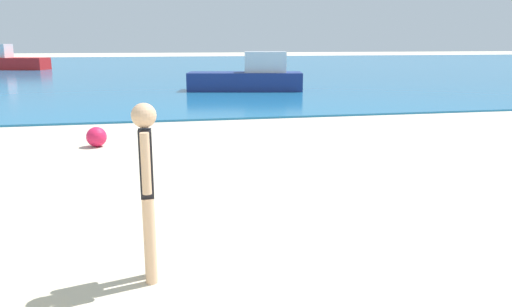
% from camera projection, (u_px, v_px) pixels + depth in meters
% --- Properties ---
extents(water, '(160.00, 60.00, 0.06)m').
position_uv_depth(water, '(172.00, 67.00, 42.64)').
color(water, '#1E6B9E').
rests_on(water, ground).
extents(person_standing, '(0.22, 0.38, 1.65)m').
position_uv_depth(person_standing, '(147.00, 182.00, 4.45)').
color(person_standing, '#DDAD84').
rests_on(person_standing, ground).
extents(boat_near, '(5.17, 2.56, 1.68)m').
position_uv_depth(boat_near, '(249.00, 77.00, 21.84)').
color(boat_near, navy).
rests_on(boat_near, water).
extents(boat_far, '(5.93, 3.34, 1.92)m').
position_uv_depth(boat_far, '(7.00, 61.00, 38.14)').
color(boat_far, red).
rests_on(boat_far, water).
extents(beach_ball, '(0.42, 0.42, 0.42)m').
position_uv_depth(beach_ball, '(96.00, 137.00, 10.47)').
color(beach_ball, '#E51E4C').
rests_on(beach_ball, ground).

